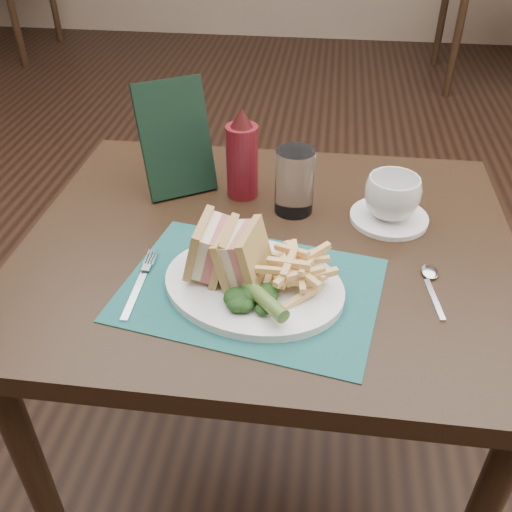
{
  "coord_description": "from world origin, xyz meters",
  "views": [
    {
      "loc": [
        0.09,
        -1.35,
        1.35
      ],
      "look_at": [
        -0.01,
        -0.61,
        0.8
      ],
      "focal_mm": 40.0,
      "sensor_mm": 36.0,
      "label": 1
    }
  ],
  "objects": [
    {
      "name": "floor",
      "position": [
        0.0,
        0.0,
        0.0
      ],
      "size": [
        7.0,
        7.0,
        0.0
      ],
      "primitive_type": "plane",
      "color": "black",
      "rests_on": "ground"
    },
    {
      "name": "wall_back",
      "position": [
        0.0,
        3.5,
        0.0
      ],
      "size": [
        6.0,
        0.0,
        6.0
      ],
      "primitive_type": "plane",
      "rotation": [
        1.57,
        0.0,
        0.0
      ],
      "color": "gray",
      "rests_on": "ground"
    },
    {
      "name": "table_main",
      "position": [
        0.0,
        -0.5,
        0.38
      ],
      "size": [
        0.9,
        0.75,
        0.75
      ],
      "primitive_type": null,
      "color": "black",
      "rests_on": "ground"
    },
    {
      "name": "placemat",
      "position": [
        -0.01,
        -0.64,
        0.75
      ],
      "size": [
        0.46,
        0.36,
        0.0
      ],
      "primitive_type": "cube",
      "rotation": [
        0.0,
        0.0,
        -0.18
      ],
      "color": "#1A5553",
      "rests_on": "table_main"
    },
    {
      "name": "plate",
      "position": [
        -0.01,
        -0.64,
        0.76
      ],
      "size": [
        0.35,
        0.31,
        0.01
      ],
      "primitive_type": null,
      "rotation": [
        0.0,
        0.0,
        -0.27
      ],
      "color": "white",
      "rests_on": "placemat"
    },
    {
      "name": "sandwich_half_a",
      "position": [
        -0.1,
        -0.62,
        0.82
      ],
      "size": [
        0.08,
        0.1,
        0.1
      ],
      "primitive_type": null,
      "rotation": [
        0.0,
        0.24,
        -0.05
      ],
      "color": "tan",
      "rests_on": "plate"
    },
    {
      "name": "sandwich_half_b",
      "position": [
        -0.05,
        -0.63,
        0.82
      ],
      "size": [
        0.09,
        0.11,
        0.1
      ],
      "primitive_type": null,
      "rotation": [
        0.0,
        -0.24,
        -0.18
      ],
      "color": "tan",
      "rests_on": "plate"
    },
    {
      "name": "kale_garnish",
      "position": [
        -0.0,
        -0.7,
        0.78
      ],
      "size": [
        0.11,
        0.08,
        0.03
      ],
      "primitive_type": null,
      "color": "black",
      "rests_on": "plate"
    },
    {
      "name": "pickle_spear",
      "position": [
        0.01,
        -0.7,
        0.79
      ],
      "size": [
        0.1,
        0.11,
        0.03
      ],
      "primitive_type": "cylinder",
      "rotation": [
        1.54,
        0.0,
        0.73
      ],
      "color": "#456426",
      "rests_on": "plate"
    },
    {
      "name": "fries_pile",
      "position": [
        0.05,
        -0.63,
        0.8
      ],
      "size": [
        0.18,
        0.2,
        0.06
      ],
      "primitive_type": null,
      "color": "#EEC277",
      "rests_on": "plate"
    },
    {
      "name": "fork",
      "position": [
        -0.2,
        -0.66,
        0.76
      ],
      "size": [
        0.04,
        0.17,
        0.01
      ],
      "primitive_type": null,
      "rotation": [
        0.0,
        0.0,
        0.02
      ],
      "color": "silver",
      "rests_on": "placemat"
    },
    {
      "name": "spoon",
      "position": [
        0.28,
        -0.61,
        0.76
      ],
      "size": [
        0.06,
        0.15,
        0.01
      ],
      "primitive_type": null,
      "rotation": [
        0.0,
        0.0,
        0.15
      ],
      "color": "silver",
      "rests_on": "table_main"
    },
    {
      "name": "saucer",
      "position": [
        0.22,
        -0.4,
        0.76
      ],
      "size": [
        0.18,
        0.18,
        0.01
      ],
      "primitive_type": "cylinder",
      "rotation": [
        0.0,
        0.0,
        -0.26
      ],
      "color": "white",
      "rests_on": "table_main"
    },
    {
      "name": "coffee_cup",
      "position": [
        0.22,
        -0.4,
        0.8
      ],
      "size": [
        0.14,
        0.14,
        0.08
      ],
      "primitive_type": "imported",
      "rotation": [
        0.0,
        0.0,
        0.56
      ],
      "color": "white",
      "rests_on": "saucer"
    },
    {
      "name": "drinking_glass",
      "position": [
        0.04,
        -0.39,
        0.81
      ],
      "size": [
        0.08,
        0.08,
        0.13
      ],
      "primitive_type": "cylinder",
      "rotation": [
        0.0,
        0.0,
        -0.04
      ],
      "color": "silver",
      "rests_on": "table_main"
    },
    {
      "name": "ketchup_bottle",
      "position": [
        -0.07,
        -0.34,
        0.84
      ],
      "size": [
        0.07,
        0.07,
        0.19
      ],
      "primitive_type": null,
      "rotation": [
        0.0,
        0.0,
        0.06
      ],
      "color": "#5A0F17",
      "rests_on": "table_main"
    },
    {
      "name": "check_presenter",
      "position": [
        -0.21,
        -0.33,
        0.86
      ],
      "size": [
        0.16,
        0.15,
        0.22
      ],
      "primitive_type": "cube",
      "rotation": [
        -0.31,
        0.0,
        0.55
      ],
      "color": "black",
      "rests_on": "table_main"
    }
  ]
}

